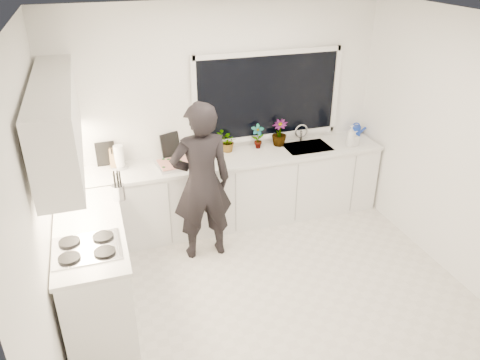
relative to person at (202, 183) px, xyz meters
name	(u,v)px	position (x,y,z in m)	size (l,w,h in m)	color
floor	(269,293)	(0.47, -0.90, -0.93)	(4.00, 3.50, 0.02)	beige
wall_back	(221,115)	(0.47, 0.86, 0.43)	(4.00, 0.02, 2.70)	white
wall_left	(37,212)	(-1.54, -0.90, 0.43)	(0.02, 3.50, 2.70)	white
wall_right	(456,149)	(2.48, -0.90, 0.43)	(0.02, 3.50, 2.70)	white
ceiling	(280,20)	(0.47, -0.90, 1.79)	(4.00, 3.50, 0.02)	white
window	(268,96)	(1.07, 0.83, 0.63)	(1.80, 0.02, 1.00)	black
base_cabinets_back	(229,192)	(0.47, 0.55, -0.48)	(3.92, 0.58, 0.88)	white
base_cabinets_left	(96,270)	(-1.20, -0.55, -0.48)	(0.58, 1.60, 0.88)	white
countertop_back	(229,159)	(0.47, 0.54, -0.02)	(3.94, 0.62, 0.04)	silver
countertop_left	(88,229)	(-1.20, -0.55, -0.02)	(0.62, 1.60, 0.04)	silver
upper_cabinets	(57,120)	(-1.32, -0.20, 0.93)	(0.34, 2.10, 0.70)	white
sink	(307,150)	(1.52, 0.55, -0.05)	(0.58, 0.42, 0.14)	silver
faucet	(301,133)	(1.52, 0.75, 0.11)	(0.03, 0.03, 0.22)	silver
stovetop	(87,248)	(-1.22, -0.90, 0.02)	(0.56, 0.48, 0.03)	black
person	(202,183)	(0.00, 0.00, 0.00)	(0.67, 0.44, 1.83)	black
pizza_tray	(179,164)	(-0.15, 0.52, 0.02)	(0.50, 0.37, 0.03)	#B8B7BC
pizza	(179,162)	(-0.15, 0.52, 0.03)	(0.45, 0.32, 0.01)	red
watering_can	(355,131)	(2.30, 0.71, 0.07)	(0.14, 0.14, 0.13)	#1232AC
paper_towel_roll	(119,158)	(-0.80, 0.65, 0.13)	(0.11, 0.11, 0.26)	white
knife_block	(116,158)	(-0.84, 0.69, 0.11)	(0.13, 0.10, 0.22)	#956B45
utensil_crock	(119,192)	(-0.88, -0.10, 0.08)	(0.13, 0.13, 0.16)	silver
picture_frame_large	(106,154)	(-0.95, 0.79, 0.14)	(0.22, 0.02, 0.28)	black
picture_frame_small	(170,145)	(-0.19, 0.79, 0.15)	(0.25, 0.02, 0.30)	black
herb_plants	(253,137)	(0.84, 0.71, 0.15)	(0.98, 0.31, 0.34)	#26662D
soap_bottles	(352,137)	(2.06, 0.40, 0.13)	(0.18, 0.13, 0.28)	#D8BF66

